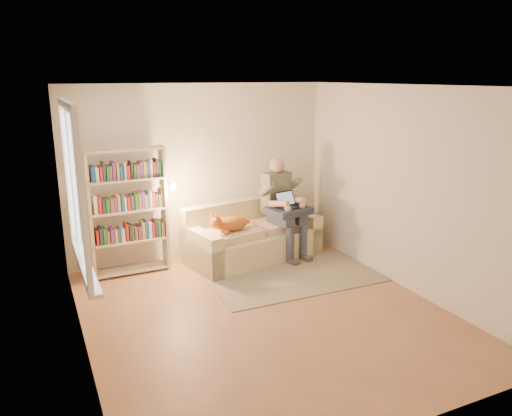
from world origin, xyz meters
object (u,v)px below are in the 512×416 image
sofa (252,238)px  laptop (289,203)px  cat (229,224)px  bookshelf (128,205)px  person (282,202)px

sofa → laptop: size_ratio=5.57×
cat → bookshelf: 1.43m
bookshelf → laptop: bearing=-9.9°
cat → person: bearing=-1.5°
sofa → laptop: (0.53, -0.20, 0.54)m
laptop → sofa: bearing=148.2°
sofa → cat: sofa is taller
laptop → person: bearing=101.4°
sofa → laptop: laptop is taller
person → cat: bearing=178.5°
person → bookshelf: bookshelf is taller
laptop → bookshelf: bookshelf is taller
sofa → person: 0.71m
sofa → cat: bearing=-165.3°
laptop → bookshelf: (-2.32, 0.36, 0.13)m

